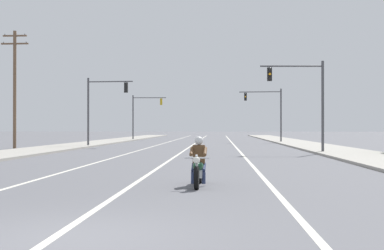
# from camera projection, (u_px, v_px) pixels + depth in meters

# --- Properties ---
(ground_plane) EXTENTS (400.00, 400.00, 0.00)m
(ground_plane) POSITION_uv_depth(u_px,v_px,m) (67.00, 238.00, 7.48)
(ground_plane) COLOR #5B5B60
(lane_stripe_center) EXTENTS (0.16, 100.00, 0.01)m
(lane_stripe_center) POSITION_uv_depth(u_px,v_px,m) (195.00, 143.00, 52.42)
(lane_stripe_center) COLOR beige
(lane_stripe_center) RESTS_ON ground
(lane_stripe_left) EXTENTS (0.16, 100.00, 0.01)m
(lane_stripe_left) POSITION_uv_depth(u_px,v_px,m) (164.00, 143.00, 52.61)
(lane_stripe_left) COLOR beige
(lane_stripe_left) RESTS_ON ground
(lane_stripe_right) EXTENTS (0.16, 100.00, 0.01)m
(lane_stripe_right) POSITION_uv_depth(u_px,v_px,m) (233.00, 143.00, 52.19)
(lane_stripe_right) COLOR beige
(lane_stripe_right) RESTS_ON ground
(sidewalk_kerb_right) EXTENTS (4.40, 110.00, 0.14)m
(sidewalk_kerb_right) POSITION_uv_depth(u_px,v_px,m) (305.00, 144.00, 46.81)
(sidewalk_kerb_right) COLOR #9E998E
(sidewalk_kerb_right) RESTS_ON ground
(sidewalk_kerb_left) EXTENTS (4.40, 110.00, 0.14)m
(sidewalk_kerb_left) POSITION_uv_depth(u_px,v_px,m) (87.00, 144.00, 48.02)
(sidewalk_kerb_left) COLOR #9E998E
(sidewalk_kerb_left) RESTS_ON ground
(motorcycle_with_rider) EXTENTS (0.70, 2.19, 1.46)m
(motorcycle_with_rider) POSITION_uv_depth(u_px,v_px,m) (198.00, 166.00, 14.13)
(motorcycle_with_rider) COLOR black
(motorcycle_with_rider) RESTS_ON ground
(traffic_signal_near_right) EXTENTS (4.28, 0.51, 6.20)m
(traffic_signal_near_right) POSITION_uv_depth(u_px,v_px,m) (305.00, 93.00, 32.07)
(traffic_signal_near_right) COLOR #47474C
(traffic_signal_near_right) RESTS_ON ground
(traffic_signal_near_left) EXTENTS (4.19, 0.44, 6.20)m
(traffic_signal_near_left) POSITION_uv_depth(u_px,v_px,m) (101.00, 102.00, 43.00)
(traffic_signal_near_left) COLOR #47474C
(traffic_signal_near_left) RESTS_ON ground
(traffic_signal_mid_right) EXTENTS (4.85, 0.48, 6.20)m
(traffic_signal_mid_right) POSITION_uv_depth(u_px,v_px,m) (269.00, 107.00, 55.05)
(traffic_signal_mid_right) COLOR #47474C
(traffic_signal_mid_right) RESTS_ON ground
(traffic_signal_mid_left) EXTENTS (4.67, 0.47, 6.20)m
(traffic_signal_mid_left) POSITION_uv_depth(u_px,v_px,m) (143.00, 111.00, 66.04)
(traffic_signal_mid_left) COLOR #47474C
(traffic_signal_mid_left) RESTS_ON ground
(utility_pole_left_near) EXTENTS (2.27, 0.26, 9.65)m
(utility_pole_left_near) POSITION_uv_depth(u_px,v_px,m) (15.00, 85.00, 39.16)
(utility_pole_left_near) COLOR brown
(utility_pole_left_near) RESTS_ON ground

